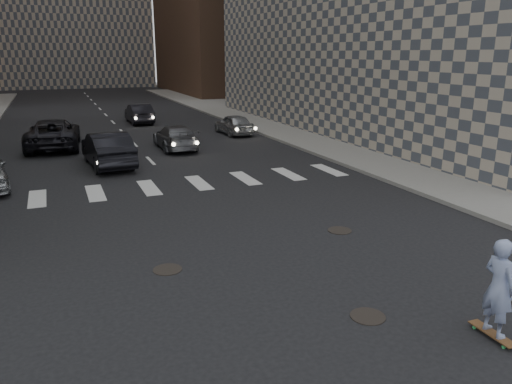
% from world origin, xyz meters
% --- Properties ---
extents(ground, '(160.00, 160.00, 0.00)m').
position_xyz_m(ground, '(0.00, 0.00, 0.00)').
color(ground, black).
rests_on(ground, ground).
extents(sidewalk_right, '(13.00, 80.00, 0.15)m').
position_xyz_m(sidewalk_right, '(14.50, 20.00, 0.07)').
color(sidewalk_right, gray).
rests_on(sidewalk_right, ground).
extents(manhole_a, '(0.70, 0.70, 0.02)m').
position_xyz_m(manhole_a, '(1.20, -2.50, 0.01)').
color(manhole_a, black).
rests_on(manhole_a, ground).
extents(manhole_b, '(0.70, 0.70, 0.02)m').
position_xyz_m(manhole_b, '(-2.00, 1.20, 0.01)').
color(manhole_b, black).
rests_on(manhole_b, ground).
extents(manhole_c, '(0.70, 0.70, 0.02)m').
position_xyz_m(manhole_c, '(3.30, 2.00, 0.01)').
color(manhole_c, black).
rests_on(manhole_c, ground).
extents(skateboarder, '(0.48, 0.98, 1.94)m').
position_xyz_m(skateboarder, '(2.88, -4.00, 1.02)').
color(skateboarder, brown).
rests_on(skateboarder, ground).
extents(traffic_car_a, '(2.06, 4.94, 1.59)m').
position_xyz_m(traffic_car_a, '(-2.00, 13.57, 0.79)').
color(traffic_car_a, black).
rests_on(traffic_car_a, ground).
extents(traffic_car_b, '(1.84, 4.46, 1.29)m').
position_xyz_m(traffic_car_b, '(1.86, 16.60, 0.65)').
color(traffic_car_b, '#5A5B62').
rests_on(traffic_car_b, ground).
extents(traffic_car_c, '(3.07, 5.92, 1.59)m').
position_xyz_m(traffic_car_c, '(-4.25, 19.28, 0.80)').
color(traffic_car_c, black).
rests_on(traffic_car_c, ground).
extents(traffic_car_d, '(1.71, 3.87, 1.30)m').
position_xyz_m(traffic_car_d, '(6.50, 20.12, 0.65)').
color(traffic_car_d, '#A9ACB0').
rests_on(traffic_car_d, ground).
extents(traffic_car_e, '(1.58, 4.36, 1.43)m').
position_xyz_m(traffic_car_e, '(1.78, 27.74, 0.71)').
color(traffic_car_e, black).
rests_on(traffic_car_e, ground).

